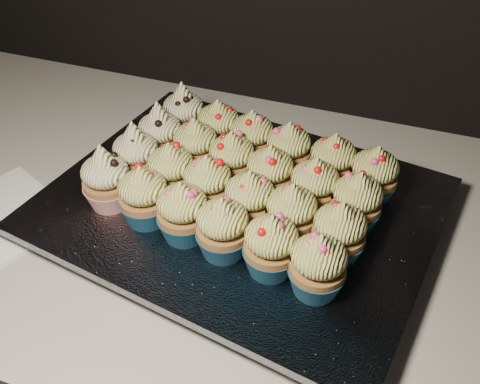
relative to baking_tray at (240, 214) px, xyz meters
The scene contains 28 objects.
cabinet 0.50m from the baking_tray, behind, with size 2.40×0.60×0.86m, color black.
worktop 0.13m from the baking_tray, behind, with size 2.44×0.64×0.04m, color beige.
baking_tray is the anchor object (origin of this frame).
foil_lining 0.02m from the baking_tray, ahead, with size 0.49×0.38×0.01m, color silver.
cupcake_0 0.18m from the baking_tray, 159.18° to the right, with size 0.06×0.06×0.10m.
cupcake_1 0.14m from the baking_tray, 144.10° to the right, with size 0.06×0.06×0.08m.
cupcake_2 0.11m from the baking_tray, 117.50° to the right, with size 0.06×0.06×0.08m.
cupcake_3 0.11m from the baking_tray, 82.88° to the right, with size 0.06×0.06×0.08m.
cupcake_4 0.14m from the baking_tray, 54.23° to the right, with size 0.06×0.06×0.08m.
cupcake_5 0.18m from the baking_tray, 41.10° to the right, with size 0.06×0.06×0.08m.
cupcake_6 0.16m from the baking_tray, behind, with size 0.06×0.06×0.10m.
cupcake_7 0.11m from the baking_tray, 169.23° to the right, with size 0.06×0.06×0.08m.
cupcake_8 0.07m from the baking_tray, 144.11° to the right, with size 0.06×0.06×0.08m.
cupcake_9 0.08m from the baking_tray, 55.23° to the right, with size 0.06×0.06×0.08m.
cupcake_10 0.11m from the baking_tray, 28.17° to the right, with size 0.06×0.06×0.08m.
cupcake_11 0.16m from the baking_tray, 21.41° to the right, with size 0.06×0.06×0.08m.
cupcake_12 0.16m from the baking_tray, 159.08° to the left, with size 0.06×0.06×0.10m.
cupcake_13 0.11m from the baking_tray, 150.90° to the left, with size 0.06×0.06×0.08m.
cupcake_14 0.07m from the baking_tray, 125.18° to the left, with size 0.06×0.06×0.08m.
cupcake_15 0.07m from the baking_tray, 32.88° to the left, with size 0.06×0.06×0.08m.
cupcake_16 0.11m from the baking_tray, ahead, with size 0.06×0.06×0.08m.
cupcake_17 0.16m from the baking_tray, ahead, with size 0.06×0.06×0.08m.
cupcake_18 0.18m from the baking_tray, 138.66° to the left, with size 0.06×0.06×0.10m.
cupcake_19 0.14m from the baking_tray, 124.33° to the left, with size 0.06×0.06×0.08m.
cupcake_20 0.11m from the baking_tray, 99.06° to the left, with size 0.06×0.06×0.08m.
cupcake_21 0.11m from the baking_tray, 62.39° to the left, with size 0.06×0.06×0.08m.
cupcake_22 0.14m from the baking_tray, 35.20° to the left, with size 0.06×0.06×0.08m.
cupcake_23 0.18m from the baking_tray, 21.73° to the left, with size 0.06×0.06×0.08m.
Camera 1 is at (0.30, 1.19, 1.40)m, focal length 40.00 mm.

